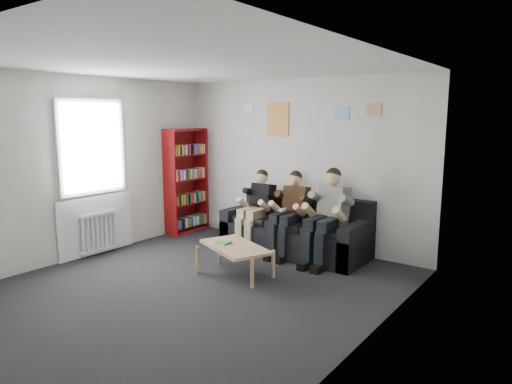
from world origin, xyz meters
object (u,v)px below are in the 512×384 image
sofa (296,233)px  person_left (256,209)px  bookshelf (187,181)px  coffee_table (235,249)px  person_right (326,217)px  person_middle (289,214)px

sofa → person_left: (-0.63, -0.20, 0.33)m
bookshelf → coffee_table: bearing=-35.6°
person_right → bookshelf: bearing=-174.2°
person_left → person_right: 1.26m
person_left → person_middle: size_ratio=0.98×
person_right → coffee_table: bearing=-113.1°
coffee_table → person_left: (-0.53, 1.18, 0.28)m
person_middle → sofa: bearing=83.0°
bookshelf → person_right: bookshelf is taller
person_left → person_right: bearing=1.6°
coffee_table → person_right: person_right is taller
coffee_table → person_right: (0.73, 1.17, 0.32)m
person_middle → person_right: bearing=-7.4°
sofa → person_right: 0.76m
coffee_table → person_left: size_ratio=0.81×
sofa → person_right: size_ratio=1.64×
person_left → person_right: size_ratio=0.92×
bookshelf → person_middle: 2.33m
bookshelf → person_middle: (2.31, -0.16, -0.29)m
person_left → person_middle: 0.63m
sofa → bookshelf: (-2.31, -0.05, 0.63)m
coffee_table → person_right: bearing=58.0°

